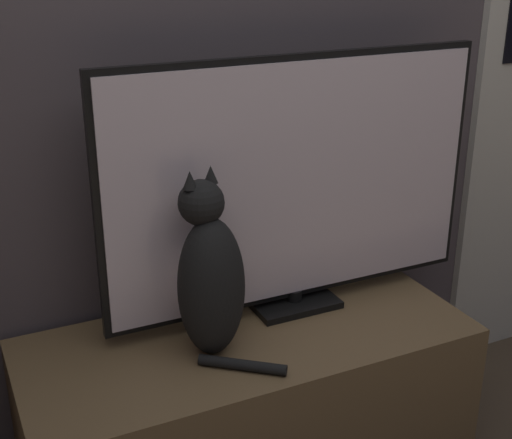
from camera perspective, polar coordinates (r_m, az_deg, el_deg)
wall_back at (r=2.00m, az=-4.62°, el=15.93°), size 4.80×0.05×2.60m
tv_stand at (r=2.12m, az=-0.62°, el=-14.75°), size 1.25×0.53×0.48m
tv at (r=1.99m, az=3.25°, el=2.71°), size 1.14×0.15×0.74m
cat at (r=1.82m, az=-3.75°, el=-4.70°), size 0.24×0.30×0.50m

